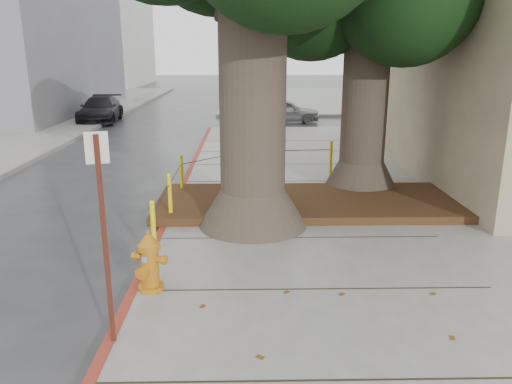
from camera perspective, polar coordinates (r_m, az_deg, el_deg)
ground at (r=7.13m, az=2.41°, el=-12.13°), size 140.00×140.00×0.00m
sidewalk_far at (r=37.00m, az=9.02°, el=10.50°), size 16.00×20.00×0.15m
curb_red at (r=9.51m, az=-10.68°, el=-4.58°), size 0.14×26.00×0.16m
planter_bed at (r=10.73m, az=5.97°, el=-1.15°), size 6.40×2.60×0.16m
building_far_white at (r=54.06m, az=-20.16°, el=19.26°), size 12.00×18.00×15.00m
building_side_white at (r=36.24m, az=26.93°, el=15.97°), size 10.00×10.00×9.00m
bollard_ring at (r=11.00m, az=-3.44°, el=1.68°), size 3.79×5.39×0.95m
fire_hydrant at (r=7.03m, az=-12.09°, el=-7.77°), size 0.46×0.46×0.86m
signpost at (r=5.60m, az=-17.00°, el=-3.99°), size 0.23×0.08×2.40m
car_silver at (r=24.55m, az=3.36°, el=9.25°), size 3.34×1.36×1.14m
car_red at (r=27.29m, az=22.87°, el=8.93°), size 4.08×1.47×1.34m
car_dark at (r=25.90m, az=-17.34°, el=9.01°), size 2.05×4.34×1.22m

